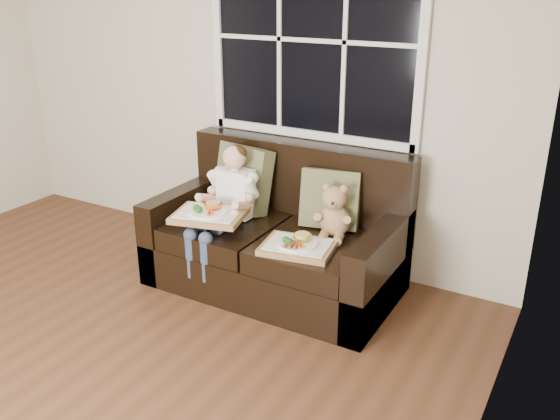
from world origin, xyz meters
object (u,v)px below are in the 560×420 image
Objects in this scene: loveseat at (279,243)px; teddy_bear at (334,215)px; child at (228,197)px; tray_right at (298,246)px; tray_left at (209,214)px.

loveseat is 4.54× the size of teddy_bear.
child is 0.69m from tray_right.
tray_left is 0.67m from tray_right.
tray_right is (0.31, -0.30, 0.17)m from loveseat.
loveseat is at bearing 19.19° from child.
loveseat reaches higher than tray_right.
teddy_bear is at bearing 63.55° from tray_right.
loveseat is at bearing 126.19° from tray_right.
teddy_bear is 0.75× the size of tray_right.
loveseat is at bearing 29.20° from tray_left.
tray_left is at bearing -169.13° from teddy_bear.
teddy_bear is 0.36m from tray_right.
child is at bearing 154.23° from tray_right.
loveseat is 3.41× the size of tray_right.
tray_right is at bearing -120.77° from teddy_bear.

